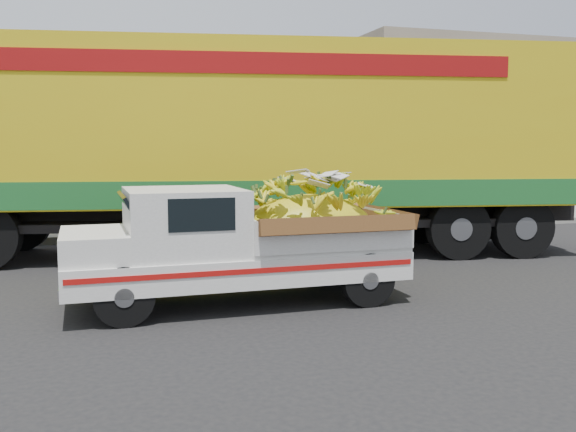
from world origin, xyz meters
name	(u,v)px	position (x,y,z in m)	size (l,w,h in m)	color
ground	(283,297)	(0.00, 0.00, 0.00)	(100.00, 100.00, 0.00)	black
curb	(208,234)	(0.00, 5.93, 0.07)	(60.00, 0.25, 0.15)	gray
sidewalk	(194,224)	(0.00, 8.03, 0.07)	(60.00, 4.00, 0.14)	gray
building_right	(506,123)	(14.00, 14.93, 3.00)	(14.00, 6.00, 6.00)	gray
pickup_truck	(262,240)	(-0.33, -0.15, 0.80)	(4.25, 1.64, 1.48)	black
semi_trailer	(258,140)	(0.55, 3.47, 2.12)	(12.08, 4.47, 3.80)	black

